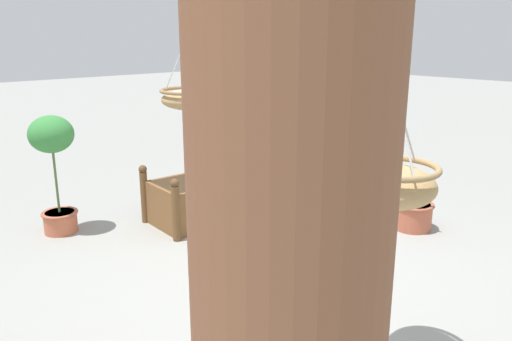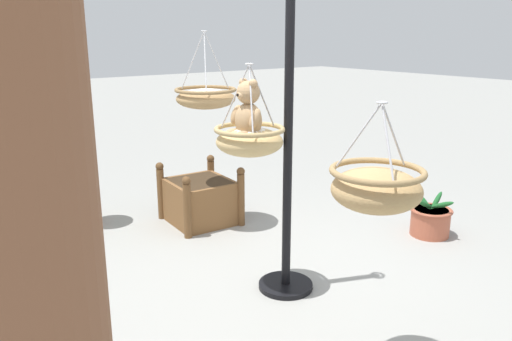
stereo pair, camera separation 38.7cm
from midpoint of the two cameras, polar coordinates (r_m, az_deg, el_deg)
name	(u,v)px [view 2 (the right image)]	position (r m, az deg, el deg)	size (l,w,h in m)	color
ground_plane	(260,285)	(4.26, 3.11, -12.85)	(40.00, 40.00, 0.00)	gray
display_pole_central	(287,188)	(3.92, 6.38, -2.04)	(0.44, 0.44, 2.65)	black
hanging_basket_with_teddy	(250,139)	(3.77, 2.21, 3.48)	(0.53, 0.53, 0.68)	tan
teddy_bear	(247,114)	(3.72, 1.97, 6.42)	(0.31, 0.27, 0.44)	tan
hanging_basket_left_high	(376,187)	(2.93, 17.14, -1.87)	(0.53, 0.53, 0.61)	tan
hanging_basket_right_low	(206,97)	(5.14, -3.53, 8.25)	(0.62, 0.62, 0.77)	#A37F51
wooden_planter_box	(200,199)	(5.51, -4.31, -3.27)	(0.79, 0.76, 0.64)	brown
potted_plant_tall_leafy	(74,156)	(5.53, -17.96, 1.55)	(0.44, 0.44, 1.22)	#BC6042
potted_plant_small_succulent	(430,219)	(5.53, 21.00, -5.19)	(0.45, 0.45, 0.44)	#AD563D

